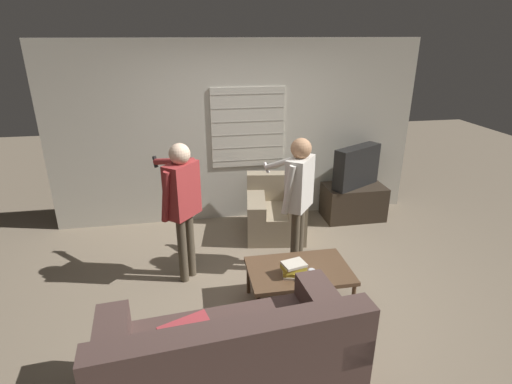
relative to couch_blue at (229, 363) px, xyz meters
name	(u,v)px	position (x,y,z in m)	size (l,w,h in m)	color
ground_plane	(265,294)	(0.52, 1.23, -0.34)	(16.00, 16.00, 0.00)	#7F705B
wall_back	(238,134)	(0.52, 3.26, 0.94)	(5.20, 0.08, 2.55)	#BCB7A8
couch_blue	(229,363)	(0.00, 0.00, 0.00)	(1.94, 1.08, 0.93)	#4C3833
armchair_beige	(275,211)	(0.94, 2.65, -0.04)	(0.89, 0.97, 0.77)	gray
coffee_table	(299,272)	(0.81, 1.00, 0.05)	(1.01, 0.66, 0.42)	brown
tv_stand	(353,202)	(2.19, 2.88, -0.09)	(0.88, 0.53, 0.51)	#33281E
tv	(356,167)	(2.19, 2.89, 0.47)	(0.80, 0.56, 0.59)	black
person_left_standing	(182,197)	(-0.29, 1.71, 0.66)	(0.52, 0.75, 1.58)	#4C4233
person_right_standing	(298,189)	(0.98, 1.69, 0.66)	(0.52, 0.74, 1.58)	#4C4233
book_stack	(293,269)	(0.73, 0.91, 0.15)	(0.25, 0.23, 0.13)	beige
soda_can	(311,275)	(0.87, 0.79, 0.15)	(0.07, 0.07, 0.13)	silver
spare_remote	(308,275)	(0.86, 0.87, 0.10)	(0.08, 0.14, 0.02)	white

